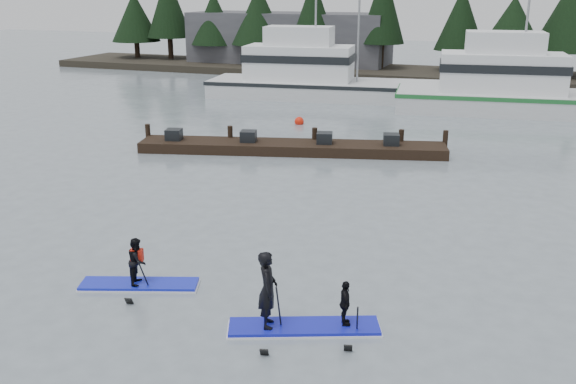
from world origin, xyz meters
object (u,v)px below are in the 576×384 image
(floating_dock, at_px, (292,147))
(paddleboard_duo, at_px, (293,304))
(fishing_boat_large, at_px, (319,88))
(paddleboard_solo, at_px, (138,270))
(fishing_boat_medium, at_px, (524,102))

(floating_dock, bearing_deg, paddleboard_duo, -84.46)
(fishing_boat_large, bearing_deg, paddleboard_duo, -80.61)
(paddleboard_solo, xyz_separation_m, paddleboard_duo, (4.40, -0.66, 0.18))
(fishing_boat_large, xyz_separation_m, fishing_boat_medium, (13.21, -1.04, -0.01))
(fishing_boat_medium, distance_m, paddleboard_duo, 29.18)
(paddleboard_duo, bearing_deg, fishing_boat_medium, 59.86)
(paddleboard_solo, height_order, paddleboard_duo, paddleboard_duo)
(floating_dock, distance_m, paddleboard_solo, 14.36)
(floating_dock, relative_size, paddleboard_solo, 4.61)
(fishing_boat_medium, height_order, paddleboard_duo, fishing_boat_medium)
(fishing_boat_large, xyz_separation_m, floating_dock, (3.45, -14.93, -0.45))
(floating_dock, xyz_separation_m, paddleboard_duo, (5.50, -14.98, 0.40))
(fishing_boat_medium, distance_m, floating_dock, 16.98)
(paddleboard_solo, relative_size, paddleboard_duo, 0.89)
(floating_dock, bearing_deg, fishing_boat_medium, 40.27)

